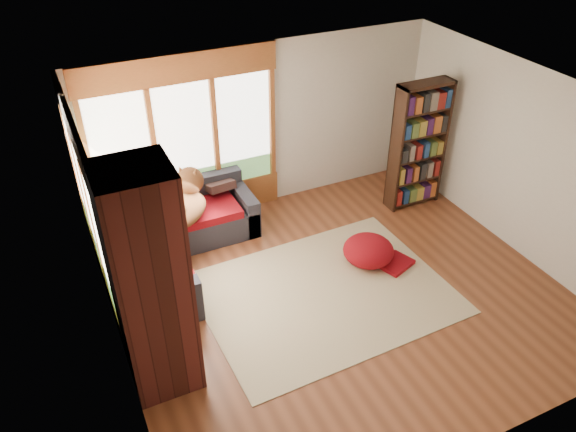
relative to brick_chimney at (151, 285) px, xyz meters
name	(u,v)px	position (x,y,z in m)	size (l,w,h in m)	color
floor	(340,293)	(2.40, 0.35, -1.30)	(5.50, 5.50, 0.00)	brown
ceiling	(353,106)	(2.40, 0.35, 1.30)	(5.50, 5.50, 0.00)	white
wall_back	(262,128)	(2.40, 2.85, 0.00)	(5.50, 0.04, 2.60)	silver
wall_front	(496,357)	(2.40, -2.15, 0.00)	(5.50, 0.04, 2.60)	silver
wall_left	(108,274)	(-0.35, 0.35, 0.00)	(0.04, 5.00, 2.60)	silver
wall_right	(523,162)	(5.15, 0.35, 0.00)	(0.04, 5.00, 2.60)	silver
windows_back	(186,141)	(1.20, 2.82, 0.05)	(2.82, 0.10, 1.90)	#975326
windows_left	(90,210)	(-0.32, 1.55, 0.05)	(0.10, 2.62, 1.90)	#975326
roller_blind	(75,149)	(-0.29, 2.38, 0.45)	(0.03, 0.72, 0.90)	#647C57
brick_chimney	(151,285)	(0.00, 0.00, 0.00)	(0.70, 0.70, 2.60)	#471914
sectional_sofa	(157,242)	(0.45, 2.05, -1.00)	(2.20, 2.20, 0.80)	black
area_rug	(325,293)	(2.22, 0.43, -1.29)	(3.12, 2.39, 0.01)	beige
bookshelf	(418,146)	(4.54, 1.80, -0.29)	(0.87, 0.29, 2.03)	black
pouf	(368,250)	(3.08, 0.76, -1.10)	(0.71, 0.71, 0.38)	maroon
dog_tan	(183,200)	(0.90, 2.15, -0.48)	(1.10, 1.12, 0.55)	brown
dog_brindle	(142,252)	(0.14, 1.31, -0.56)	(0.76, 0.85, 0.41)	#3A2118
throw_pillows	(152,210)	(0.48, 2.20, -0.56)	(1.98, 1.68, 0.45)	black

